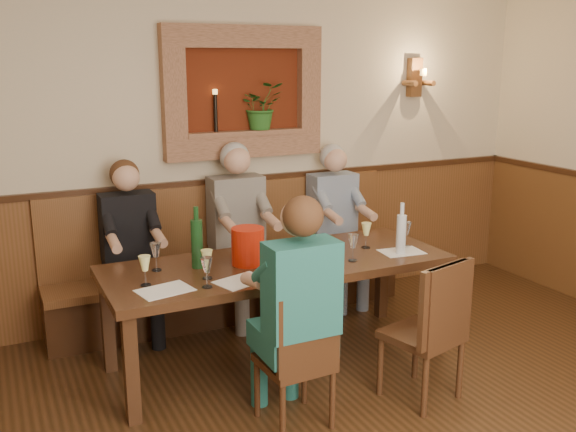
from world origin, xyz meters
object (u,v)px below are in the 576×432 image
at_px(person_chair_front, 294,332).
at_px(dining_table, 278,271).
at_px(wine_bottle_green_a, 310,234).
at_px(person_bench_right, 337,239).
at_px(chair_near_right, 423,358).
at_px(person_bench_mid, 241,248).
at_px(spittoon_bucket, 248,246).
at_px(wine_bottle_green_b, 197,242).
at_px(bench, 231,278).
at_px(person_bench_left, 133,267).
at_px(chair_near_left, 296,385).
at_px(water_bottle, 401,233).

bearing_deg(person_chair_front, dining_table, 71.83).
relative_size(dining_table, wine_bottle_green_a, 5.77).
distance_m(person_bench_right, person_chair_front, 2.02).
xyz_separation_m(dining_table, person_chair_front, (-0.26, -0.78, -0.10)).
height_order(chair_near_right, person_bench_mid, person_bench_mid).
relative_size(chair_near_right, person_bench_mid, 0.64).
relative_size(spittoon_bucket, wine_bottle_green_b, 0.61).
xyz_separation_m(bench, person_bench_left, (-0.83, -0.10, 0.24)).
bearing_deg(wine_bottle_green_a, person_bench_mid, 102.20).
relative_size(chair_near_left, spittoon_bucket, 3.40).
height_order(dining_table, person_bench_left, person_bench_left).
bearing_deg(person_chair_front, person_bench_right, 53.25).
bearing_deg(wine_bottle_green_b, water_bottle, -12.84).
bearing_deg(wine_bottle_green_b, chair_near_right, -40.06).
distance_m(spittoon_bucket, wine_bottle_green_b, 0.35).
distance_m(dining_table, chair_near_left, 0.94).
xyz_separation_m(chair_near_right, wine_bottle_green_b, (-1.16, 0.97, 0.65)).
relative_size(bench, chair_near_left, 3.46).
relative_size(dining_table, wine_bottle_green_b, 5.72).
bearing_deg(wine_bottle_green_b, person_bench_mid, 50.84).
height_order(bench, chair_near_left, bench).
height_order(wine_bottle_green_a, wine_bottle_green_b, wine_bottle_green_b).
bearing_deg(wine_bottle_green_a, chair_near_right, -66.16).
xyz_separation_m(dining_table, spittoon_bucket, (-0.21, 0.03, 0.20)).
bearing_deg(water_bottle, person_bench_mid, 127.85).
distance_m(dining_table, spittoon_bucket, 0.30).
distance_m(chair_near_left, person_bench_mid, 1.70).
bearing_deg(person_bench_right, wine_bottle_green_b, -153.89).
bearing_deg(person_chair_front, water_bottle, 26.40).
xyz_separation_m(person_bench_left, spittoon_bucket, (0.62, -0.81, 0.31)).
bearing_deg(person_bench_mid, chair_near_left, -100.55).
xyz_separation_m(bench, person_chair_front, (-0.26, -1.72, 0.25)).
height_order(person_bench_right, water_bottle, person_bench_right).
distance_m(chair_near_left, wine_bottle_green_b, 1.16).
height_order(bench, wine_bottle_green_b, wine_bottle_green_b).
relative_size(person_chair_front, water_bottle, 3.75).
xyz_separation_m(chair_near_left, person_bench_left, (-0.58, 1.63, 0.32)).
relative_size(dining_table, spittoon_bucket, 9.41).
xyz_separation_m(person_bench_mid, wine_bottle_green_b, (-0.60, -0.73, 0.31)).
distance_m(bench, person_bench_right, 0.99).
height_order(person_bench_mid, person_chair_front, person_bench_mid).
relative_size(person_chair_front, spittoon_bucket, 5.50).
bearing_deg(water_bottle, chair_near_left, -152.89).
bearing_deg(person_bench_right, chair_near_right, -101.35).
bearing_deg(person_chair_front, bench, 81.56).
bearing_deg(person_chair_front, person_bench_mid, 79.32).
distance_m(person_bench_left, person_bench_mid, 0.88).
relative_size(chair_near_left, wine_bottle_green_a, 2.08).
distance_m(person_bench_left, person_bench_right, 1.79).
distance_m(wine_bottle_green_b, water_bottle, 1.45).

